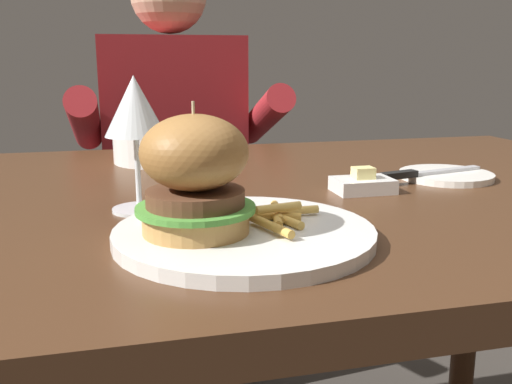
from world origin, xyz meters
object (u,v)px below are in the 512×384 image
soup_bowl (161,145)px  diner_person (177,197)px  main_plate (244,234)px  butter_dish (363,184)px  wine_glass (135,111)px  bread_plate (447,176)px  table_knife (423,173)px  burger_sandwich (195,174)px

soup_bowl → diner_person: size_ratio=0.15×
main_plate → butter_dish: size_ratio=3.30×
wine_glass → diner_person: bearing=80.8°
bread_plate → table_knife: size_ratio=0.76×
table_knife → diner_person: 0.81m
bread_plate → diner_person: diner_person is taller
table_knife → main_plate: bearing=-146.8°
burger_sandwich → butter_dish: (0.26, 0.18, -0.06)m
main_plate → wine_glass: wine_glass is taller
main_plate → wine_glass: size_ratio=1.64×
main_plate → soup_bowl: 0.50m
table_knife → butter_dish: (-0.12, -0.04, -0.00)m
burger_sandwich → soup_bowl: burger_sandwich is taller
bread_plate → main_plate: bearing=-149.0°
bread_plate → table_knife: table_knife is taller
butter_dish → diner_person: (-0.19, 0.76, -0.19)m
burger_sandwich → diner_person: bearing=85.3°
burger_sandwich → table_knife: (0.38, 0.22, -0.06)m
butter_dish → main_plate: bearing=-140.6°
soup_bowl → diner_person: bearing=80.8°
bread_plate → soup_bowl: bearing=148.0°
main_plate → table_knife: (0.33, 0.22, 0.01)m
main_plate → burger_sandwich: 0.08m
table_knife → wine_glass: bearing=-170.7°
bread_plate → butter_dish: bearing=-162.2°
butter_dish → diner_person: size_ratio=0.07×
main_plate → table_knife: table_knife is taller
soup_bowl → bread_plate: bearing=-32.0°
burger_sandwich → main_plate: bearing=4.5°
bread_plate → diner_person: size_ratio=0.12×
burger_sandwich → table_knife: bearing=30.0°
main_plate → wine_glass: 0.21m
burger_sandwich → bread_plate: (0.43, 0.23, -0.07)m
wine_glass → diner_person: (0.13, 0.79, -0.30)m
diner_person → main_plate: bearing=-91.6°
burger_sandwich → diner_person: (0.08, 0.94, -0.25)m
bread_plate → butter_dish: 0.18m
main_plate → soup_bowl: size_ratio=1.60×
diner_person → bread_plate: bearing=-63.5°
bread_plate → burger_sandwich: bearing=-151.7°
butter_dish → diner_person: 0.81m
burger_sandwich → diner_person: 0.98m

